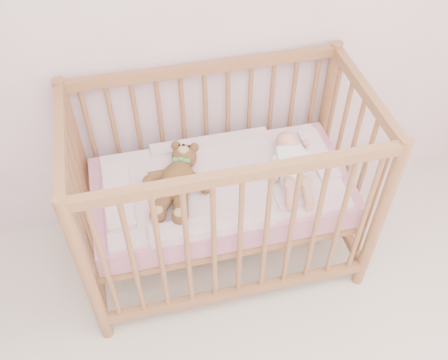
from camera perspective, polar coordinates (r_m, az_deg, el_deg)
name	(u,v)px	position (r m, az deg, el deg)	size (l,w,h in m)	color
crib	(222,190)	(2.40, -0.27, -1.11)	(1.36, 0.76, 1.00)	#986940
mattress	(222,192)	(2.41, -0.27, -1.35)	(1.22, 0.62, 0.13)	#CA7E9E
blanket	(222,181)	(2.35, -0.28, -0.14)	(1.10, 0.58, 0.06)	#CF8E9F
baby	(292,161)	(2.36, 7.77, 2.12)	(0.24, 0.49, 0.12)	white
teddy_bear	(177,179)	(2.25, -5.39, 0.08)	(0.34, 0.48, 0.13)	brown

